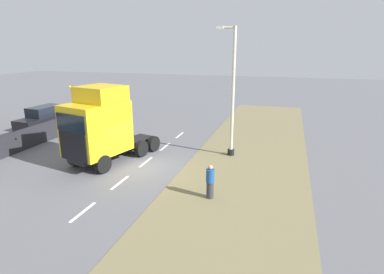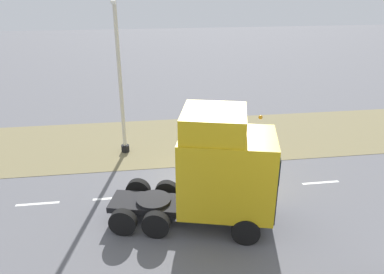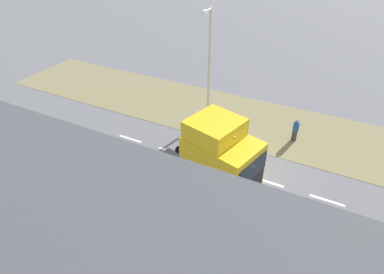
% 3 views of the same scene
% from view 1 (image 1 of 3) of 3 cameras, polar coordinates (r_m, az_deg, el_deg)
% --- Properties ---
extents(ground_plane, '(120.00, 120.00, 0.00)m').
position_cam_1_polar(ground_plane, '(19.30, -9.08, -5.11)').
color(ground_plane, slate).
rests_on(ground_plane, ground).
extents(grass_verge, '(7.00, 44.00, 0.01)m').
position_cam_1_polar(grass_verge, '(17.67, 8.89, -7.11)').
color(grass_verge, olive).
rests_on(grass_verge, ground).
extents(lane_markings, '(0.16, 14.60, 0.00)m').
position_cam_1_polar(lane_markings, '(19.89, -8.21, -4.42)').
color(lane_markings, white).
rests_on(lane_markings, ground).
extents(boundary_wall, '(0.25, 24.00, 1.41)m').
position_cam_1_polar(boundary_wall, '(24.27, -28.69, -0.77)').
color(boundary_wall, '#232328').
rests_on(boundary_wall, ground).
extents(lorry_cab, '(3.98, 6.56, 4.79)m').
position_cam_1_polar(lorry_cab, '(19.53, -16.01, 1.84)').
color(lorry_cab, black).
rests_on(lorry_cab, ground).
extents(parked_car, '(2.06, 4.89, 2.17)m').
position_cam_1_polar(parked_car, '(28.64, -24.69, 2.75)').
color(parked_car, black).
rests_on(parked_car, ground).
extents(lamp_post, '(1.34, 0.44, 7.99)m').
position_cam_1_polar(lamp_post, '(20.18, 7.11, 6.50)').
color(lamp_post, black).
rests_on(lamp_post, ground).
extents(pedestrian, '(0.39, 0.39, 1.64)m').
position_cam_1_polar(pedestrian, '(14.96, 3.25, -8.01)').
color(pedestrian, '#333338').
rests_on(pedestrian, ground).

